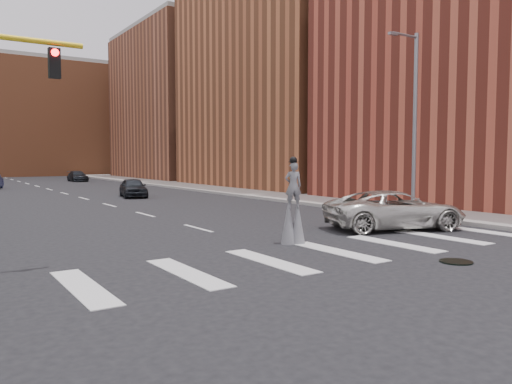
{
  "coord_description": "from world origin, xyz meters",
  "views": [
    {
      "loc": [
        -9.28,
        -10.41,
        2.94
      ],
      "look_at": [
        0.52,
        4.42,
        1.7
      ],
      "focal_mm": 35.0,
      "sensor_mm": 36.0,
      "label": 1
    }
  ],
  "objects": [
    {
      "name": "car_far",
      "position": [
        6.0,
        52.14,
        0.63
      ],
      "size": [
        1.79,
        4.38,
        1.27
      ],
      "primitive_type": "imported",
      "rotation": [
        0.0,
        0.0,
        0.0
      ],
      "color": "black",
      "rests_on": "ground"
    },
    {
      "name": "sidewalk_right",
      "position": [
        12.5,
        25.0,
        0.09
      ],
      "size": [
        5.0,
        90.0,
        0.18
      ],
      "primitive_type": "cube",
      "color": "gray",
      "rests_on": "ground"
    },
    {
      "name": "stilt_performer",
      "position": [
        1.03,
        2.92,
        1.14
      ],
      "size": [
        0.81,
        0.65,
        2.96
      ],
      "rotation": [
        0.0,
        0.0,
        2.74
      ],
      "color": "black",
      "rests_on": "ground"
    },
    {
      "name": "ground_plane",
      "position": [
        0.0,
        0.0,
        0.0
      ],
      "size": [
        160.0,
        160.0,
        0.0
      ],
      "primitive_type": "plane",
      "color": "black",
      "rests_on": "ground"
    },
    {
      "name": "car_near",
      "position": [
        3.38,
        25.22,
        0.71
      ],
      "size": [
        2.43,
        4.4,
        1.42
      ],
      "primitive_type": "imported",
      "rotation": [
        0.0,
        0.0,
        -0.19
      ],
      "color": "black",
      "rests_on": "ground"
    },
    {
      "name": "building_near",
      "position": [
        22.0,
        8.0,
        11.0
      ],
      "size": [
        16.0,
        20.0,
        22.0
      ],
      "primitive_type": "cube",
      "color": "#9A392A",
      "rests_on": "ground"
    },
    {
      "name": "streetlight",
      "position": [
        10.9,
        6.0,
        4.9
      ],
      "size": [
        2.05,
        0.2,
        9.0
      ],
      "color": "slate",
      "rests_on": "ground"
    },
    {
      "name": "manhole",
      "position": [
        3.0,
        -2.0,
        0.02
      ],
      "size": [
        0.9,
        0.9,
        0.04
      ],
      "primitive_type": "cylinder",
      "color": "black",
      "rests_on": "ground"
    },
    {
      "name": "building_mid",
      "position": [
        22.0,
        30.0,
        12.0
      ],
      "size": [
        16.0,
        22.0,
        24.0
      ],
      "primitive_type": "cube",
      "color": "#A25733",
      "rests_on": "ground"
    },
    {
      "name": "building_far",
      "position": [
        22.0,
        54.0,
        10.0
      ],
      "size": [
        16.0,
        22.0,
        20.0
      ],
      "primitive_type": "cube",
      "color": "brown",
      "rests_on": "ground"
    },
    {
      "name": "suv_crossing",
      "position": [
        6.64,
        3.37,
        0.79
      ],
      "size": [
        6.25,
        4.4,
        1.58
      ],
      "primitive_type": "imported",
      "rotation": [
        0.0,
        0.0,
        1.23
      ],
      "color": "beige",
      "rests_on": "ground"
    },
    {
      "name": "building_backdrop",
      "position": [
        6.0,
        78.0,
        9.0
      ],
      "size": [
        26.0,
        14.0,
        18.0
      ],
      "primitive_type": "cube",
      "color": "#A25733",
      "rests_on": "ground"
    }
  ]
}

